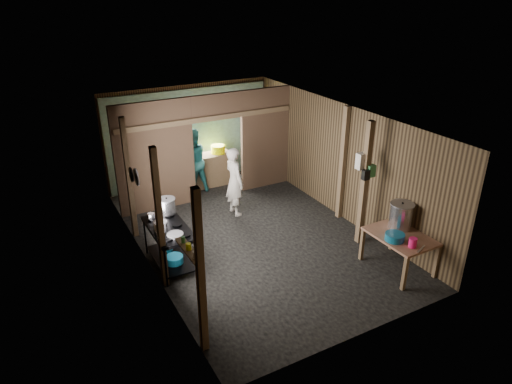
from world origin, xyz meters
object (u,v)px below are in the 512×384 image
gas_range (170,246)px  stock_pot (401,216)px  yellow_tub (218,149)px  cook (235,181)px  prep_table (398,252)px  pink_bucket (413,243)px  stove_pot_large (167,207)px

gas_range → stock_pot: (3.90, -1.92, 0.54)m
stock_pot → yellow_tub: 5.32m
stock_pot → cook: bearing=119.6°
gas_range → cook: bearing=34.0°
prep_table → stock_pot: bearing=50.8°
yellow_tub → cook: bearing=-103.0°
prep_table → yellow_tub: size_ratio=3.23×
prep_table → pink_bucket: (-0.13, -0.40, 0.44)m
yellow_tub → cook: (-0.42, -1.84, -0.15)m
stove_pot_large → cook: cook is taller
stove_pot_large → gas_range: bearing=-107.2°
yellow_tub → cook: 1.89m
stove_pot_large → cook: (1.87, 0.82, -0.16)m
cook → yellow_tub: bearing=-16.3°
prep_table → stock_pot: (0.19, 0.24, 0.60)m
cook → pink_bucket: bearing=-161.8°
gas_range → prep_table: 4.29m
yellow_tub → prep_table: bearing=-76.9°
stove_pot_large → stock_pot: bearing=-33.5°
stock_pot → yellow_tub: (-1.44, 5.13, 0.00)m
pink_bucket → gas_range: bearing=144.5°
gas_range → cook: 2.49m
gas_range → prep_table: (3.71, -2.15, -0.05)m
prep_table → stove_pot_large: size_ratio=3.53×
stock_pot → pink_bucket: (-0.32, -0.63, -0.15)m
stock_pot → prep_table: bearing=-129.2°
stock_pot → pink_bucket: stock_pot is taller
gas_range → pink_bucket: bearing=-35.5°
prep_table → yellow_tub: 5.54m
stock_pot → yellow_tub: bearing=105.7°
gas_range → yellow_tub: size_ratio=3.71×
prep_table → yellow_tub: yellow_tub is taller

